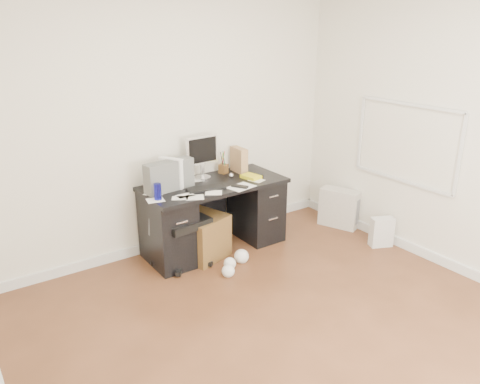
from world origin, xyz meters
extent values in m
plane|color=#4C2C18|center=(0.00, 0.00, 0.00)|extent=(4.00, 4.00, 0.00)
cube|color=silver|center=(0.00, 2.00, 1.35)|extent=(4.00, 0.02, 2.70)
cube|color=silver|center=(2.00, 0.00, 1.35)|extent=(0.02, 4.00, 2.70)
cube|color=silver|center=(0.00, 1.99, 0.05)|extent=(4.00, 0.03, 0.10)
cube|color=silver|center=(1.99, 0.00, 0.05)|extent=(0.03, 4.00, 0.10)
cube|color=black|center=(0.30, 1.65, 0.73)|extent=(1.50, 0.70, 0.04)
cube|color=black|center=(-0.25, 1.65, 0.35)|extent=(0.40, 0.60, 0.71)
cube|color=black|center=(0.85, 1.65, 0.35)|extent=(0.40, 0.60, 0.71)
cube|color=black|center=(0.30, 1.98, 0.45)|extent=(0.70, 0.03, 0.51)
cube|color=black|center=(0.13, 1.52, 0.76)|extent=(0.40, 0.20, 0.02)
sphere|color=silver|center=(0.54, 1.68, 0.78)|extent=(0.06, 0.06, 0.06)
cylinder|color=navy|center=(-0.39, 1.53, 0.83)|extent=(0.09, 0.09, 0.16)
cube|color=white|center=(-0.12, 1.77, 0.90)|extent=(0.23, 0.29, 0.31)
cube|color=#A87751|center=(0.73, 1.82, 0.89)|extent=(0.13, 0.24, 0.27)
cube|color=gold|center=(0.71, 1.56, 0.77)|extent=(0.19, 0.23, 0.03)
cube|color=#B4AEA3|center=(1.85, 1.31, 0.23)|extent=(0.36, 0.50, 0.46)
cube|color=silver|center=(1.83, 0.66, 0.16)|extent=(0.29, 0.26, 0.33)
cube|color=#4F3817|center=(0.08, 1.57, 0.23)|extent=(0.57, 0.57, 0.46)
cube|color=#5C5D61|center=(0.37, 1.82, 0.09)|extent=(0.32, 0.27, 0.19)
camera|label=1|loc=(-2.09, -2.29, 2.31)|focal=35.00mm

